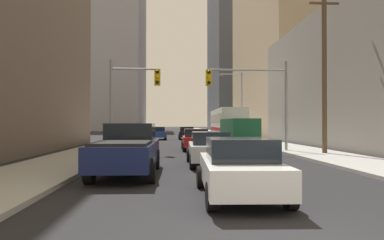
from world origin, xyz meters
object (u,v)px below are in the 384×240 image
(traffic_signal_near_left, at_px, (132,90))
(city_bus, at_px, (227,123))
(pickup_truck_navy, at_px, (128,149))
(sedan_red, at_px, (196,139))
(cargo_van_green, at_px, (239,131))
(sedan_blue, at_px, (158,133))
(sedan_silver, at_px, (210,148))
(traffic_signal_near_right, at_px, (251,90))
(sedan_white, at_px, (239,167))
(sedan_black, at_px, (187,133))

(traffic_signal_near_left, bearing_deg, city_bus, 59.27)
(pickup_truck_navy, relative_size, sedan_red, 1.29)
(cargo_van_green, bearing_deg, sedan_blue, 114.96)
(sedan_blue, bearing_deg, sedan_silver, -82.40)
(sedan_red, relative_size, sedan_blue, 1.00)
(sedan_red, bearing_deg, pickup_truck_navy, -106.32)
(sedan_silver, distance_m, traffic_signal_near_right, 8.09)
(city_bus, xyz_separation_m, sedan_blue, (-7.54, 4.33, -1.16))
(pickup_truck_navy, height_order, sedan_white, pickup_truck_navy)
(traffic_signal_near_right, bearing_deg, cargo_van_green, 90.00)
(cargo_van_green, height_order, sedan_blue, cargo_van_green)
(sedan_red, relative_size, traffic_signal_near_left, 0.70)
(pickup_truck_navy, xyz_separation_m, sedan_blue, (-0.00, 27.65, -0.16))
(sedan_black, height_order, traffic_signal_near_right, traffic_signal_near_right)
(sedan_red, bearing_deg, cargo_van_green, 27.16)
(sedan_black, xyz_separation_m, traffic_signal_near_left, (-4.32, -18.97, 3.24))
(sedan_white, height_order, traffic_signal_near_left, traffic_signal_near_left)
(sedan_black, xyz_separation_m, traffic_signal_near_right, (3.36, -18.97, 3.34))
(sedan_white, relative_size, sedan_silver, 1.00)
(pickup_truck_navy, xyz_separation_m, traffic_signal_near_right, (6.77, 9.14, 3.18))
(pickup_truck_navy, height_order, sedan_blue, pickup_truck_navy)
(sedan_blue, distance_m, sedan_black, 3.45)
(sedan_red, distance_m, traffic_signal_near_left, 5.75)
(cargo_van_green, xyz_separation_m, sedan_blue, (-6.78, 14.56, -0.52))
(cargo_van_green, distance_m, sedan_white, 17.54)
(sedan_silver, bearing_deg, sedan_blue, 97.60)
(cargo_van_green, bearing_deg, city_bus, 85.77)
(city_bus, relative_size, sedan_red, 2.74)
(city_bus, bearing_deg, traffic_signal_near_right, -93.06)
(sedan_blue, bearing_deg, sedan_white, -83.99)
(city_bus, xyz_separation_m, traffic_signal_near_right, (-0.76, -14.19, 2.19))
(sedan_red, distance_m, traffic_signal_near_right, 5.28)
(sedan_black, bearing_deg, sedan_red, -90.35)
(sedan_blue, bearing_deg, traffic_signal_near_left, -92.78)
(sedan_red, bearing_deg, traffic_signal_near_right, -32.14)
(city_bus, bearing_deg, sedan_red, -109.35)
(sedan_blue, height_order, sedan_black, same)
(sedan_red, bearing_deg, sedan_white, -89.92)
(sedan_black, bearing_deg, sedan_white, -90.14)
(pickup_truck_navy, height_order, traffic_signal_near_right, traffic_signal_near_right)
(city_bus, bearing_deg, sedan_white, -98.70)
(city_bus, relative_size, sedan_blue, 2.73)
(sedan_silver, bearing_deg, sedan_black, 89.81)
(sedan_silver, distance_m, sedan_blue, 25.24)
(sedan_black, distance_m, traffic_signal_near_left, 19.72)
(cargo_van_green, xyz_separation_m, traffic_signal_near_left, (-7.68, -3.95, 2.73))
(sedan_red, relative_size, sedan_black, 1.00)
(sedan_white, height_order, sedan_blue, same)
(sedan_black, distance_m, traffic_signal_near_right, 19.55)
(pickup_truck_navy, xyz_separation_m, traffic_signal_near_left, (-0.90, 9.14, 3.08))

